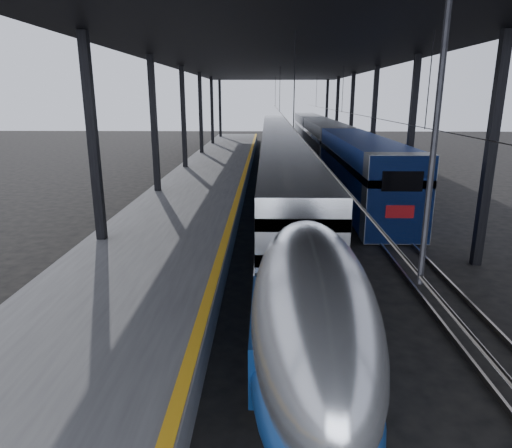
{
  "coord_description": "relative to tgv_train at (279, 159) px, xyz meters",
  "views": [
    {
      "loc": [
        0.98,
        -12.83,
        6.64
      ],
      "look_at": [
        0.59,
        3.77,
        2.0
      ],
      "focal_mm": 32.0,
      "sensor_mm": 36.0,
      "label": 1
    }
  ],
  "objects": [
    {
      "name": "yellow_strip",
      "position": [
        -2.7,
        -3.85,
        -0.85
      ],
      "size": [
        0.3,
        80.0,
        0.01
      ],
      "primitive_type": "cube",
      "color": "orange",
      "rests_on": "platform"
    },
    {
      "name": "ground",
      "position": [
        -2.0,
        -23.85,
        -1.86
      ],
      "size": [
        160.0,
        160.0,
        0.0
      ],
      "primitive_type": "plane",
      "color": "black",
      "rests_on": "ground"
    },
    {
      "name": "platform",
      "position": [
        -5.5,
        -3.85,
        -1.36
      ],
      "size": [
        6.0,
        80.0,
        1.0
      ],
      "primitive_type": "cube",
      "color": "#4C4C4F",
      "rests_on": "ground"
    },
    {
      "name": "canopy",
      "position": [
        -0.1,
        -3.85,
        7.26
      ],
      "size": [
        18.0,
        75.0,
        9.47
      ],
      "color": "black",
      "rests_on": "ground"
    },
    {
      "name": "rails",
      "position": [
        2.5,
        -3.85,
        -1.78
      ],
      "size": [
        6.52,
        80.0,
        0.16
      ],
      "color": "slate",
      "rests_on": "ground"
    },
    {
      "name": "tgv_train",
      "position": [
        0.0,
        0.0,
        0.0
      ],
      "size": [
        2.77,
        65.2,
        3.97
      ],
      "color": "#B8BABF",
      "rests_on": "ground"
    },
    {
      "name": "second_train",
      "position": [
        5.0,
        10.7,
        0.26
      ],
      "size": [
        3.04,
        56.05,
        4.18
      ],
      "color": "navy",
      "rests_on": "ground"
    }
  ]
}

